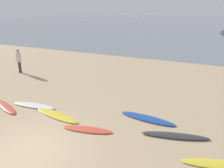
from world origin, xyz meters
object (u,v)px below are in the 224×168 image
at_px(surfboard_2, 6,107).
at_px(surfboard_3, 34,106).
at_px(surfboard_4, 57,115).
at_px(person_2, 19,59).
at_px(surfboard_5, 87,129).
at_px(surfboard_7, 175,136).
at_px(surfboard_8, 219,164).
at_px(surfboard_6, 147,118).

bearing_deg(surfboard_2, surfboard_3, 52.75).
height_order(surfboard_4, person_2, person_2).
bearing_deg(surfboard_2, surfboard_5, 20.19).
bearing_deg(surfboard_7, surfboard_3, 166.62).
xyz_separation_m(surfboard_3, surfboard_7, (7.06, 0.19, 0.00)).
bearing_deg(surfboard_8, surfboard_7, 129.13).
xyz_separation_m(surfboard_6, person_2, (-10.97, 3.10, 1.03)).
bearing_deg(surfboard_3, surfboard_2, -155.46).
relative_size(surfboard_7, person_2, 1.43).
relative_size(surfboard_2, surfboard_3, 0.92).
height_order(surfboard_4, surfboard_5, surfboard_4).
bearing_deg(person_2, surfboard_2, 127.08).
height_order(surfboard_7, surfboard_8, surfboard_7).
height_order(surfboard_5, surfboard_8, surfboard_5).
relative_size(surfboard_2, surfboard_6, 0.86).
distance_m(surfboard_4, surfboard_8, 6.96).
bearing_deg(person_2, surfboard_8, 157.07).
bearing_deg(surfboard_8, surfboard_6, 129.43).
distance_m(surfboard_2, surfboard_5, 4.86).
bearing_deg(surfboard_8, surfboard_5, 162.76).
bearing_deg(surfboard_5, surfboard_7, 4.92).
bearing_deg(surfboard_6, surfboard_8, -28.40).
xyz_separation_m(surfboard_3, person_2, (-5.31, 4.21, 1.03)).
distance_m(surfboard_3, surfboard_4, 1.73).
distance_m(surfboard_5, person_2, 10.36).
height_order(surfboard_7, person_2, person_2).
xyz_separation_m(surfboard_7, surfboard_8, (1.59, -1.07, -0.02)).
bearing_deg(person_2, surfboard_6, 161.35).
xyz_separation_m(surfboard_5, surfboard_7, (3.38, 1.03, 0.01)).
xyz_separation_m(surfboard_2, person_2, (-4.13, 4.92, 1.02)).
bearing_deg(surfboard_6, surfboard_2, -159.69).
height_order(surfboard_3, surfboard_4, surfboard_3).
xyz_separation_m(surfboard_8, person_2, (-13.95, 5.09, 1.04)).
relative_size(surfboard_5, person_2, 1.17).
bearing_deg(surfboard_4, surfboard_2, -162.56).
distance_m(surfboard_5, surfboard_8, 4.97).
distance_m(surfboard_2, surfboard_6, 7.08).
height_order(surfboard_3, surfboard_7, surfboard_7).
relative_size(surfboard_2, surfboard_5, 1.05).
bearing_deg(surfboard_5, surfboard_2, 166.39).
bearing_deg(surfboard_8, person_2, 143.14).
xyz_separation_m(surfboard_2, surfboard_3, (1.18, 0.71, -0.00)).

